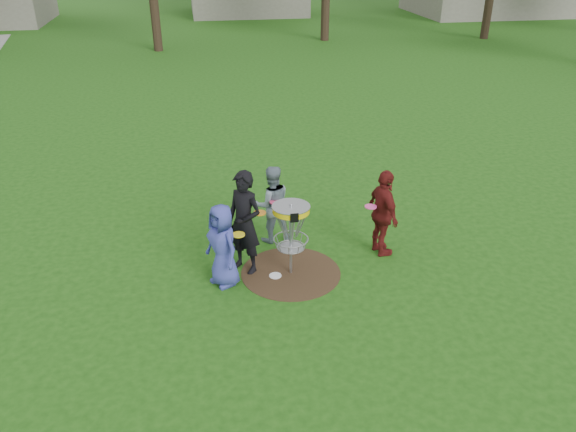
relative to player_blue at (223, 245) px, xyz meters
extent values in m
plane|color=#19470F|center=(1.20, 0.11, -0.75)|extent=(100.00, 100.00, 0.00)
cylinder|color=#47331E|center=(1.20, 0.11, -0.75)|extent=(1.80, 1.80, 0.01)
imported|color=#383E9B|center=(0.00, 0.00, 0.00)|extent=(0.79, 0.87, 1.50)
imported|color=black|center=(0.42, 0.38, 0.20)|extent=(0.82, 0.81, 1.91)
imported|color=slate|center=(1.04, 1.37, 0.03)|extent=(0.82, 0.67, 1.57)
imported|color=maroon|center=(3.00, 0.51, 0.10)|extent=(0.56, 1.04, 1.69)
cylinder|color=white|center=(0.90, 0.04, -0.74)|extent=(0.22, 0.22, 0.02)
cylinder|color=#9EA0A5|center=(1.20, 0.11, -0.06)|extent=(0.05, 0.05, 1.38)
cylinder|color=#D4B90B|center=(1.20, 0.11, 0.53)|extent=(0.64, 0.64, 0.10)
cylinder|color=#9EA0A5|center=(1.20, 0.11, 0.59)|extent=(0.66, 0.66, 0.01)
cube|color=black|center=(1.20, -0.22, 0.53)|extent=(0.14, 0.02, 0.16)
torus|color=#9EA0A5|center=(1.20, 0.11, -0.05)|extent=(0.62, 0.62, 0.02)
torus|color=#9EA0A5|center=(1.20, 0.11, -0.21)|extent=(0.50, 0.50, 0.02)
cylinder|color=#9EA0A5|center=(1.20, 0.11, -0.22)|extent=(0.44, 0.44, 0.01)
cylinder|color=yellow|center=(0.28, 0.03, 0.17)|extent=(0.22, 0.22, 0.02)
cylinder|color=orange|center=(0.68, 0.29, 0.42)|extent=(0.22, 0.22, 0.02)
cylinder|color=#FF437B|center=(1.08, 1.09, 0.21)|extent=(0.22, 0.22, 0.02)
cylinder|color=#FF439D|center=(2.73, 0.45, 0.29)|extent=(0.22, 0.22, 0.02)
cylinder|color=#38281C|center=(-1.80, 21.61, 1.56)|extent=(0.46, 0.46, 4.62)
cylinder|color=#38281C|center=(7.20, 23.11, 1.14)|extent=(0.46, 0.46, 3.78)
camera|label=1|loc=(-0.31, -8.29, 4.78)|focal=35.00mm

